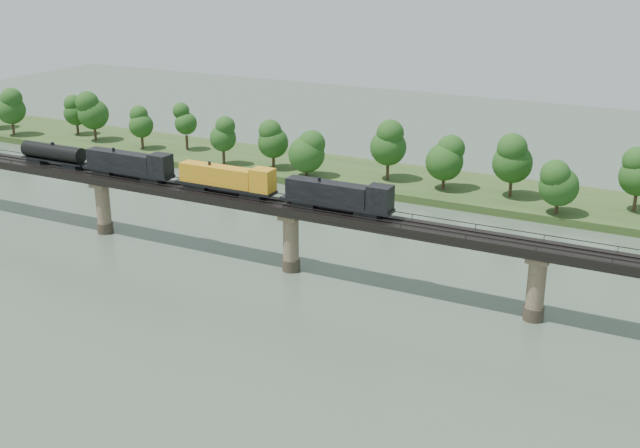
% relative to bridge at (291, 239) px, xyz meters
% --- Properties ---
extents(ground, '(400.00, 400.00, 0.00)m').
position_rel_bridge_xyz_m(ground, '(0.00, -30.00, -5.46)').
color(ground, '#3C4C3D').
rests_on(ground, ground).
extents(far_bank, '(300.00, 24.00, 1.60)m').
position_rel_bridge_xyz_m(far_bank, '(0.00, 55.00, -4.66)').
color(far_bank, '#2C451B').
rests_on(far_bank, ground).
extents(bridge, '(236.00, 30.00, 11.50)m').
position_rel_bridge_xyz_m(bridge, '(0.00, 0.00, 0.00)').
color(bridge, '#473A2D').
rests_on(bridge, ground).
extents(bridge_superstructure, '(220.00, 4.90, 0.75)m').
position_rel_bridge_xyz_m(bridge_superstructure, '(0.00, 0.00, 6.33)').
color(bridge_superstructure, black).
rests_on(bridge_superstructure, bridge).
extents(far_treeline, '(289.06, 17.54, 13.60)m').
position_rel_bridge_xyz_m(far_treeline, '(-8.21, 50.52, 3.37)').
color(far_treeline, '#382619').
rests_on(far_treeline, far_bank).
extents(freight_train, '(76.18, 2.97, 5.24)m').
position_rel_bridge_xyz_m(freight_train, '(-19.32, 0.00, 8.54)').
color(freight_train, black).
rests_on(freight_train, bridge).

